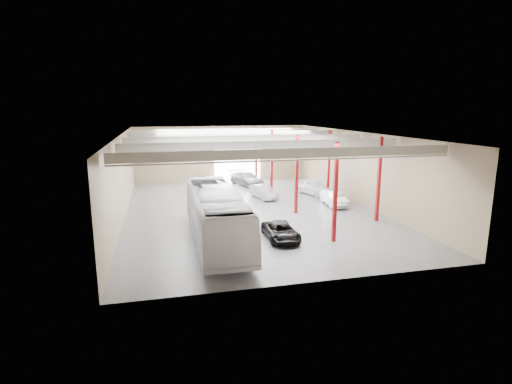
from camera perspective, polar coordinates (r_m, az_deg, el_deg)
name	(u,v)px	position (r m, az deg, el deg)	size (l,w,h in m)	color
depot_shell	(250,156)	(36.44, -0.91, 5.19)	(22.12, 32.12, 7.06)	#4E4F54
coach_bus	(216,215)	(28.09, -5.75, -3.28)	(3.19, 13.64, 3.80)	silver
black_sedan	(281,231)	(28.63, 3.56, -5.62)	(2.06, 4.46, 1.24)	black
car_row_a	(241,212)	(32.97, -2.21, -2.86)	(1.97, 4.91, 1.67)	white
car_row_b	(263,192)	(41.55, 1.06, 0.03)	(1.45, 4.16, 1.37)	#ADADB2
car_row_c	(247,179)	(48.65, -1.36, 1.92)	(2.25, 5.54, 1.61)	gray
car_right_near	(334,198)	(39.19, 11.04, -0.86)	(1.54, 4.42, 1.46)	#B9B8BD
car_right_far	(314,187)	(43.83, 8.22, 0.72)	(1.95, 4.86, 1.66)	white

